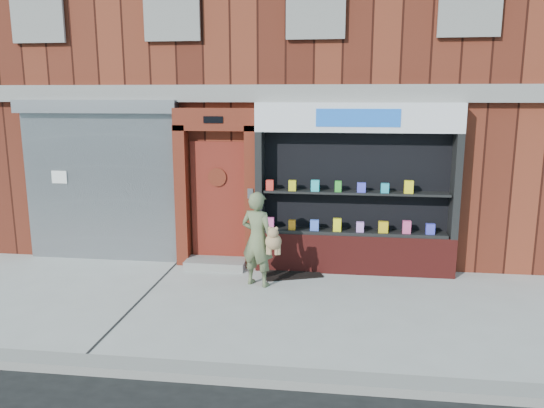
# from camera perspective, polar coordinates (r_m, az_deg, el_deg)

# --- Properties ---
(ground) EXTENTS (80.00, 80.00, 0.00)m
(ground) POSITION_cam_1_polar(r_m,az_deg,el_deg) (8.20, -3.62, -10.74)
(ground) COLOR #9E9E99
(ground) RESTS_ON ground
(curb) EXTENTS (60.00, 0.30, 0.12)m
(curb) POSITION_cam_1_polar(r_m,az_deg,el_deg) (6.29, -7.54, -17.57)
(curb) COLOR gray
(curb) RESTS_ON ground
(building) EXTENTS (12.00, 8.16, 8.00)m
(building) POSITION_cam_1_polar(r_m,az_deg,el_deg) (13.55, 1.17, 15.33)
(building) COLOR #491A10
(building) RESTS_ON ground
(shutter_bay) EXTENTS (3.10, 0.30, 3.04)m
(shutter_bay) POSITION_cam_1_polar(r_m,az_deg,el_deg) (10.48, -18.00, 3.37)
(shutter_bay) COLOR gray
(shutter_bay) RESTS_ON ground
(red_door_bay) EXTENTS (1.52, 0.58, 2.90)m
(red_door_bay) POSITION_cam_1_polar(r_m,az_deg,el_deg) (9.71, -5.98, 1.70)
(red_door_bay) COLOR #5E1C10
(red_door_bay) RESTS_ON ground
(pharmacy_bay) EXTENTS (3.50, 0.41, 3.00)m
(pharmacy_bay) POSITION_cam_1_polar(r_m,az_deg,el_deg) (9.42, 8.91, 0.80)
(pharmacy_bay) COLOR maroon
(pharmacy_bay) RESTS_ON ground
(woman) EXTENTS (0.76, 0.58, 1.59)m
(woman) POSITION_cam_1_polar(r_m,az_deg,el_deg) (8.74, -1.46, -3.79)
(woman) COLOR #5F6B46
(woman) RESTS_ON ground
(doormat) EXTENTS (1.20, 1.01, 0.03)m
(doormat) POSITION_cam_1_polar(r_m,az_deg,el_deg) (9.55, 2.01, -7.37)
(doormat) COLOR black
(doormat) RESTS_ON ground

